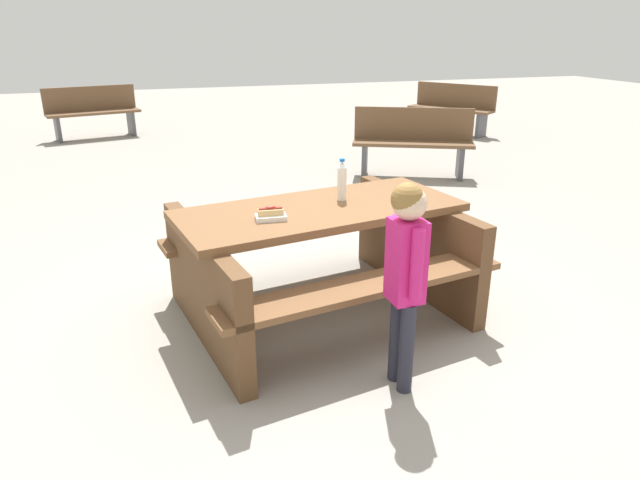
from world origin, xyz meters
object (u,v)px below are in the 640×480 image
Objects in this scene: soda_bottle at (342,181)px; child_in_coat at (406,262)px; picnic_table at (320,251)px; park_bench_far at (93,111)px; park_bench_mid at (452,107)px; hotdog_tray at (271,215)px; park_bench_near at (413,141)px.

child_in_coat reaches higher than soda_bottle.
child_in_coat is (-0.16, 0.92, 0.28)m from picnic_table.
park_bench_far is at bearing -75.01° from soda_bottle.
child_in_coat is 0.77× the size of park_bench_mid.
park_bench_mid reaches higher than picnic_table.
park_bench_mid is 0.94× the size of park_bench_far.
hotdog_tray is at bearing -56.21° from child_in_coat.
picnic_table is 1.30× the size of park_bench_far.
park_bench_near is (-2.27, -3.20, 0.00)m from picnic_table.
soda_bottle is at bearing 104.99° from park_bench_far.
park_bench_mid is at bearing -121.92° from child_in_coat.
child_in_coat is 7.88m from park_bench_mid.
park_bench_mid is at bearing -126.83° from picnic_table.
park_bench_far is at bearing -76.97° from child_in_coat.
park_bench_near and park_bench_far have the same top height.
child_in_coat is 8.39m from park_bench_far.
park_bench_far reaches higher than hotdog_tray.
child_in_coat is 4.63m from park_bench_near.
hotdog_tray is at bearing 100.55° from park_bench_far.
park_bench_near is 5.69m from park_bench_far.
hotdog_tray is at bearing 51.71° from park_bench_mid.
park_bench_far is at bearing -13.76° from park_bench_mid.
picnic_table is 7.21m from park_bench_mid.
picnic_table is at bearing 103.45° from park_bench_far.
park_bench_near is 1.05× the size of park_bench_mid.
park_bench_far is (1.38, -7.40, -0.33)m from hotdog_tray.
soda_bottle is 3.76m from park_bench_near.
picnic_table is 7.45m from park_bench_far.
soda_bottle is 7.41m from park_bench_far.
park_bench_mid is (-4.32, -5.77, 0.00)m from picnic_table.
park_bench_far is (6.05, -1.48, 0.00)m from park_bench_mid.
park_bench_near is at bearing 51.39° from park_bench_mid.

